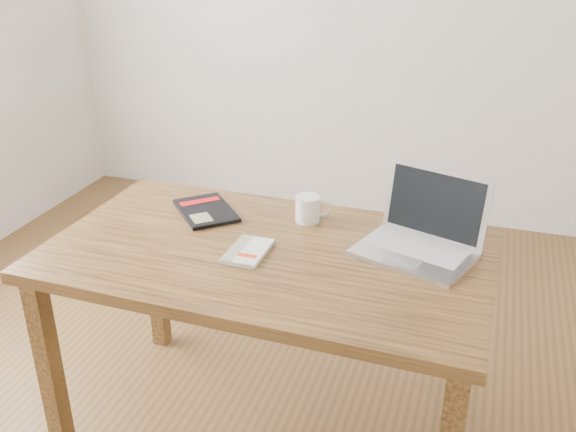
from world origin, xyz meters
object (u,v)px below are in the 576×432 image
(coffee_mug, at_px, (309,208))
(white_guidebook, at_px, (248,251))
(laptop, at_px, (421,236))
(black_guidebook, at_px, (206,210))
(desk, at_px, (268,274))

(coffee_mug, bearing_deg, white_guidebook, -133.22)
(white_guidebook, height_order, laptop, laptop)
(black_guidebook, relative_size, coffee_mug, 2.59)
(desk, relative_size, laptop, 3.42)
(black_guidebook, height_order, coffee_mug, coffee_mug)
(white_guidebook, bearing_deg, black_guidebook, 137.40)
(desk, relative_size, white_guidebook, 7.57)
(black_guidebook, relative_size, laptop, 0.74)
(white_guidebook, relative_size, black_guidebook, 0.61)
(black_guidebook, bearing_deg, desk, -75.56)
(laptop, distance_m, coffee_mug, 0.42)
(desk, xyz_separation_m, coffee_mug, (0.06, 0.25, 0.14))
(desk, height_order, white_guidebook, white_guidebook)
(desk, distance_m, white_guidebook, 0.12)
(coffee_mug, bearing_deg, desk, -126.31)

